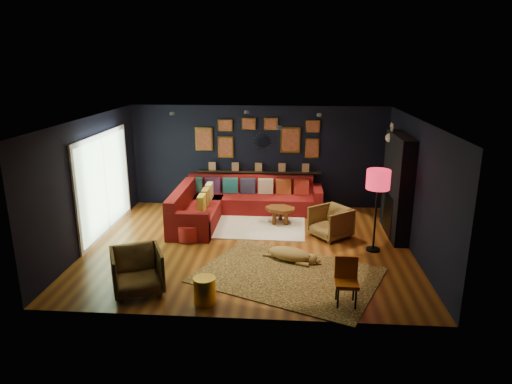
# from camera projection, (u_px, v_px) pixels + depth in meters

# --- Properties ---
(floor) EXTENTS (6.50, 6.50, 0.00)m
(floor) POSITION_uv_depth(u_px,v_px,m) (250.00, 246.00, 9.41)
(floor) COLOR #91531C
(floor) RESTS_ON ground
(room_walls) EXTENTS (6.50, 6.50, 6.50)m
(room_walls) POSITION_uv_depth(u_px,v_px,m) (249.00, 171.00, 8.96)
(room_walls) COLOR black
(room_walls) RESTS_ON ground
(sectional) EXTENTS (3.41, 2.69, 0.86)m
(sectional) POSITION_uv_depth(u_px,v_px,m) (231.00, 204.00, 11.09)
(sectional) COLOR maroon
(sectional) RESTS_ON ground
(ledge) EXTENTS (3.20, 0.12, 0.04)m
(ledge) POSITION_uv_depth(u_px,v_px,m) (259.00, 172.00, 11.72)
(ledge) COLOR black
(ledge) RESTS_ON room_walls
(gallery_wall) EXTENTS (3.15, 0.04, 1.02)m
(gallery_wall) POSITION_uv_depth(u_px,v_px,m) (258.00, 137.00, 11.50)
(gallery_wall) COLOR gold
(gallery_wall) RESTS_ON room_walls
(sunburst_mirror) EXTENTS (0.47, 0.16, 0.47)m
(sunburst_mirror) POSITION_uv_depth(u_px,v_px,m) (263.00, 142.00, 11.53)
(sunburst_mirror) COLOR silver
(sunburst_mirror) RESTS_ON room_walls
(fireplace) EXTENTS (0.31, 1.60, 2.20)m
(fireplace) POSITION_uv_depth(u_px,v_px,m) (397.00, 189.00, 9.76)
(fireplace) COLOR black
(fireplace) RESTS_ON ground
(deer_head) EXTENTS (0.50, 0.28, 0.45)m
(deer_head) POSITION_uv_depth(u_px,v_px,m) (398.00, 138.00, 9.95)
(deer_head) COLOR white
(deer_head) RESTS_ON fireplace
(sliding_door) EXTENTS (0.06, 2.80, 2.20)m
(sliding_door) POSITION_uv_depth(u_px,v_px,m) (105.00, 184.00, 9.90)
(sliding_door) COLOR white
(sliding_door) RESTS_ON ground
(ceiling_spots) EXTENTS (3.30, 2.50, 0.06)m
(ceiling_spots) POSITION_uv_depth(u_px,v_px,m) (252.00, 116.00, 9.46)
(ceiling_spots) COLOR black
(ceiling_spots) RESTS_ON room_walls
(shag_rug) EXTENTS (2.10, 1.55, 0.03)m
(shag_rug) POSITION_uv_depth(u_px,v_px,m) (259.00, 228.00, 10.38)
(shag_rug) COLOR white
(shag_rug) RESTS_ON ground
(leopard_rug) EXTENTS (3.65, 3.20, 0.02)m
(leopard_rug) POSITION_uv_depth(u_px,v_px,m) (288.00, 275.00, 8.11)
(leopard_rug) COLOR tan
(leopard_rug) RESTS_ON ground
(coffee_table) EXTENTS (0.87, 0.76, 0.37)m
(coffee_table) POSITION_uv_depth(u_px,v_px,m) (280.00, 211.00, 10.59)
(coffee_table) COLOR brown
(coffee_table) RESTS_ON shag_rug
(pouf) EXTENTS (0.50, 0.50, 0.33)m
(pouf) POSITION_uv_depth(u_px,v_px,m) (189.00, 232.00, 9.64)
(pouf) COLOR maroon
(pouf) RESTS_ON shag_rug
(armchair_left) EXTENTS (1.02, 1.00, 0.81)m
(armchair_left) POSITION_uv_depth(u_px,v_px,m) (137.00, 269.00, 7.45)
(armchair_left) COLOR #BF8E42
(armchair_left) RESTS_ON ground
(armchair_right) EXTENTS (0.98, 0.99, 0.75)m
(armchair_right) POSITION_uv_depth(u_px,v_px,m) (331.00, 221.00, 9.76)
(armchair_right) COLOR #BF8E42
(armchair_right) RESTS_ON ground
(gold_stool) EXTENTS (0.35, 0.35, 0.44)m
(gold_stool) POSITION_uv_depth(u_px,v_px,m) (205.00, 291.00, 7.13)
(gold_stool) COLOR gold
(gold_stool) RESTS_ON ground
(orange_chair) EXTENTS (0.36, 0.36, 0.76)m
(orange_chair) POSITION_uv_depth(u_px,v_px,m) (346.00, 277.00, 7.06)
(orange_chair) COLOR black
(orange_chair) RESTS_ON ground
(floor_lamp) EXTENTS (0.46, 0.46, 1.67)m
(floor_lamp) POSITION_uv_depth(u_px,v_px,m) (378.00, 183.00, 8.79)
(floor_lamp) COLOR black
(floor_lamp) RESTS_ON ground
(dog) EXTENTS (1.27, 0.94, 0.36)m
(dog) POSITION_uv_depth(u_px,v_px,m) (290.00, 251.00, 8.63)
(dog) COLOR tan
(dog) RESTS_ON leopard_rug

